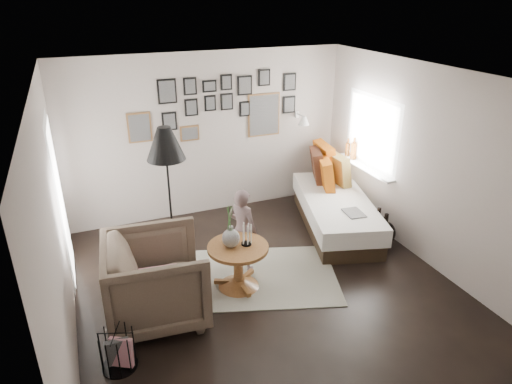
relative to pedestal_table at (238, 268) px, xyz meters
name	(u,v)px	position (x,y,z in m)	size (l,w,h in m)	color
ground	(267,288)	(0.32, -0.16, -0.27)	(4.80, 4.80, 0.00)	black
wall_back	(208,136)	(0.32, 2.24, 1.03)	(4.50, 4.50, 0.00)	#A79A92
wall_front	(406,325)	(0.32, -2.56, 1.03)	(4.50, 4.50, 0.00)	#A79A92
wall_left	(55,229)	(-1.93, -0.16, 1.03)	(4.80, 4.80, 0.00)	#A79A92
wall_right	(426,167)	(2.57, -0.16, 1.03)	(4.80, 4.80, 0.00)	#A79A92
ceiling	(270,77)	(0.32, -0.16, 2.33)	(4.80, 4.80, 0.00)	white
door_left	(60,203)	(-1.91, 1.04, 0.78)	(0.00, 2.14, 2.14)	white
window_right	(360,161)	(2.50, 1.18, 0.66)	(0.15, 1.32, 1.30)	white
gallery_wall	(225,107)	(0.61, 2.22, 1.47)	(2.74, 0.03, 1.08)	brown
wall_sconce	(304,120)	(1.87, 1.97, 1.19)	(0.18, 0.36, 0.16)	white
rug	(260,276)	(0.32, 0.10, -0.26)	(1.98, 1.38, 0.01)	white
pedestal_table	(238,268)	(0.00, 0.00, 0.00)	(0.75, 0.75, 0.59)	brown
vase	(231,235)	(-0.08, 0.02, 0.48)	(0.21, 0.21, 0.53)	black
candles	(246,235)	(0.11, 0.00, 0.45)	(0.13, 0.13, 0.28)	black
daybed	(332,205)	(1.94, 1.02, 0.06)	(1.52, 2.38, 1.09)	black
magazine_on_daybed	(354,213)	(1.89, 0.36, 0.24)	(0.25, 0.33, 0.02)	black
armchair	(157,279)	(-1.03, -0.19, 0.22)	(1.05, 1.09, 0.99)	brown
armchair_cushion	(158,278)	(-1.00, -0.14, 0.21)	(0.45, 0.45, 0.11)	white
floor_lamp	(166,149)	(-0.66, 0.62, 1.43)	(0.46, 0.46, 1.97)	black
magazine_basket	(118,350)	(-1.54, -0.81, -0.07)	(0.43, 0.43, 0.42)	black
demijohn_large	(377,228)	(2.27, 0.30, -0.06)	(0.36, 0.36, 0.54)	black
demijohn_small	(384,233)	(2.32, 0.18, -0.08)	(0.32, 0.32, 0.49)	black
child	(243,230)	(0.20, 0.38, 0.30)	(0.42, 0.27, 1.14)	brown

